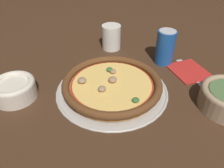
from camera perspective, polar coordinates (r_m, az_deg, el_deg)
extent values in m
plane|color=#3D2616|center=(0.68, 0.00, -1.55)|extent=(3.00, 3.00, 0.00)
cylinder|color=#B7B2A8|center=(0.68, 0.00, -1.44)|extent=(0.34, 0.34, 0.00)
torus|color=#B7B2A8|center=(0.68, 0.00, -1.33)|extent=(0.35, 0.35, 0.01)
cylinder|color=#A86B33|center=(0.67, 0.00, -0.60)|extent=(0.29, 0.29, 0.01)
torus|color=#563319|center=(0.66, 0.00, 0.29)|extent=(0.31, 0.31, 0.02)
cylinder|color=#A32D19|center=(0.67, 0.00, -0.07)|extent=(0.25, 0.25, 0.00)
cylinder|color=#E5B75B|center=(0.67, 0.00, 0.08)|extent=(0.24, 0.24, 0.00)
ellipsoid|color=#8E7051|center=(0.71, 0.26, 3.31)|extent=(0.03, 0.03, 0.01)
ellipsoid|color=#8E7051|center=(0.67, 0.17, 1.15)|extent=(0.03, 0.03, 0.02)
ellipsoid|color=#8E7051|center=(0.67, -7.85, 0.95)|extent=(0.04, 0.04, 0.02)
ellipsoid|color=#33602D|center=(0.72, -0.65, 3.82)|extent=(0.03, 0.03, 0.01)
ellipsoid|color=#33602D|center=(0.60, 6.20, -4.17)|extent=(0.03, 0.03, 0.01)
ellipsoid|color=#8E7051|center=(0.63, -2.63, -1.26)|extent=(0.03, 0.03, 0.01)
cylinder|color=beige|center=(0.70, -24.10, -1.56)|extent=(0.13, 0.13, 0.05)
torus|color=beige|center=(0.69, -24.58, -0.01)|extent=(0.13, 0.13, 0.02)
cylinder|color=silver|center=(0.89, -0.17, 12.14)|extent=(0.07, 0.07, 0.10)
cube|color=#B2231E|center=(0.81, 19.46, 3.35)|extent=(0.13, 0.14, 0.01)
cube|color=#B7B7BC|center=(0.79, 20.32, 2.11)|extent=(0.05, 0.12, 0.00)
cube|color=#B7B7BC|center=(0.85, 17.71, 5.32)|extent=(0.03, 0.05, 0.00)
cylinder|color=#194C99|center=(0.81, 13.71, 9.28)|extent=(0.07, 0.07, 0.12)
cylinder|color=#BCBCC1|center=(0.78, 14.38, 13.28)|extent=(0.06, 0.06, 0.00)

